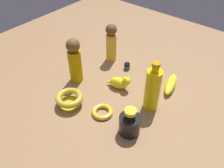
% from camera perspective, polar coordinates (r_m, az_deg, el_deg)
% --- Properties ---
extents(ground, '(2.00, 2.00, 0.00)m').
position_cam_1_polar(ground, '(1.22, 0.00, -1.57)').
color(ground, '#936D47').
extents(cat_figurine, '(0.07, 0.13, 0.09)m').
position_cam_1_polar(cat_figurine, '(1.21, 2.00, 0.40)').
color(cat_figurine, yellow).
rests_on(cat_figurine, ground).
extents(bowl, '(0.13, 0.13, 0.06)m').
position_cam_1_polar(bowl, '(1.14, -10.20, -3.53)').
color(bowl, gold).
rests_on(bowl, ground).
extents(bottle_tall, '(0.07, 0.07, 0.26)m').
position_cam_1_polar(bottle_tall, '(1.08, 9.74, -1.19)').
color(bottle_tall, yellow).
rests_on(bottle_tall, ground).
extents(banana, '(0.18, 0.09, 0.05)m').
position_cam_1_polar(banana, '(1.26, 13.97, -0.05)').
color(banana, yellow).
rests_on(banana, ground).
extents(nail_polish_jar, '(0.03, 0.03, 0.04)m').
position_cam_1_polar(nail_polish_jar, '(1.36, 3.63, 4.30)').
color(nail_polish_jar, '#265530').
rests_on(nail_polish_jar, ground).
extents(person_figure_adult, '(0.08, 0.08, 0.25)m').
position_cam_1_polar(person_figure_adult, '(1.23, -8.97, 5.66)').
color(person_figure_adult, '#C19904').
rests_on(person_figure_adult, ground).
extents(bangle, '(0.10, 0.10, 0.02)m').
position_cam_1_polar(bangle, '(1.10, -2.34, -6.72)').
color(bangle, yellow).
rests_on(bangle, ground).
extents(bottle_short, '(0.09, 0.09, 0.13)m').
position_cam_1_polar(bottle_short, '(1.00, 4.28, -9.43)').
color(bottle_short, black).
rests_on(bottle_short, ground).
extents(person_figure_child, '(0.08, 0.08, 0.23)m').
position_cam_1_polar(person_figure_child, '(1.38, -0.18, 10.02)').
color(person_figure_child, gold).
rests_on(person_figure_child, ground).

